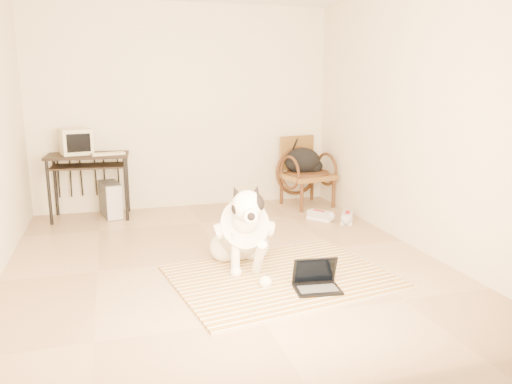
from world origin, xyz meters
name	(u,v)px	position (x,y,z in m)	size (l,w,h in m)	color
floor	(223,259)	(0.00, 0.00, 0.00)	(4.50, 4.50, 0.00)	tan
wall_back	(185,108)	(0.00, 2.25, 1.35)	(4.50, 4.50, 0.00)	beige
wall_front	(318,152)	(0.00, -2.25, 1.35)	(4.50, 4.50, 0.00)	beige
wall_right	(411,116)	(2.00, 0.00, 1.35)	(4.50, 4.50, 0.00)	beige
rug	(281,277)	(0.39, -0.62, 0.01)	(2.03, 1.67, 0.02)	#C06E25
dog	(243,232)	(0.13, -0.28, 0.34)	(0.57, 1.20, 0.86)	white
laptop	(316,281)	(0.57, -0.96, 0.08)	(0.40, 0.31, 0.26)	black
computer_desk	(88,163)	(-1.27, 1.93, 0.70)	(1.01, 0.61, 0.82)	black
crt_monitor	(76,142)	(-1.39, 1.98, 0.97)	(0.42, 0.40, 0.31)	beige
desk_keyboard	(108,154)	(-1.02, 1.82, 0.83)	(0.39, 0.14, 0.03)	beige
pc_tower	(111,200)	(-1.03, 1.94, 0.22)	(0.29, 0.51, 0.45)	#49494B
rattan_chair	(305,171)	(1.58, 1.82, 0.48)	(0.74, 0.72, 0.95)	brown
backpack	(304,162)	(1.57, 1.83, 0.61)	(0.54, 0.41, 0.37)	black
sneaker_left	(320,216)	(1.48, 1.05, 0.05)	(0.30, 0.34, 0.11)	white
sneaker_right	(347,218)	(1.77, 0.87, 0.05)	(0.28, 0.35, 0.12)	white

